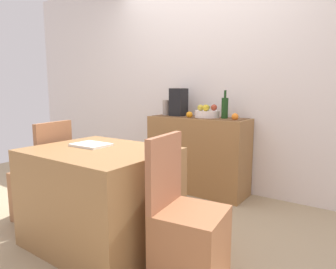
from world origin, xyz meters
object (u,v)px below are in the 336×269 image
at_px(chair_by_corner, 188,238).
at_px(sideboard_console, 198,154).
at_px(fruit_bowl, 207,114).
at_px(ceramic_vase, 166,108).
at_px(dining_table, 101,196).
at_px(open_book, 91,145).
at_px(wine_bottle, 225,108).
at_px(coffee_maker, 179,102).
at_px(chair_near_window, 44,190).

bearing_deg(chair_by_corner, sideboard_console, 117.33).
relative_size(fruit_bowl, ceramic_vase, 1.47).
height_order(fruit_bowl, dining_table, fruit_bowl).
bearing_deg(dining_table, open_book, 164.15).
xyz_separation_m(sideboard_console, ceramic_vase, (-0.45, 0.00, 0.53)).
distance_m(sideboard_console, dining_table, 1.47).
relative_size(sideboard_console, ceramic_vase, 6.13).
height_order(open_book, chair_by_corner, chair_by_corner).
bearing_deg(dining_table, wine_bottle, 77.05).
bearing_deg(coffee_maker, open_book, -85.47).
bearing_deg(dining_table, ceramic_vase, 106.33).
distance_m(ceramic_vase, chair_by_corner, 2.03).
relative_size(fruit_bowl, open_book, 0.99).
distance_m(coffee_maker, ceramic_vase, 0.19).
xyz_separation_m(open_book, chair_by_corner, (0.92, -0.04, -0.48)).
height_order(ceramic_vase, chair_by_corner, ceramic_vase).
height_order(wine_bottle, coffee_maker, coffee_maker).
distance_m(dining_table, chair_near_window, 0.78).
relative_size(wine_bottle, chair_near_window, 0.34).
distance_m(wine_bottle, coffee_maker, 0.59).
xyz_separation_m(wine_bottle, chair_by_corner, (0.44, -1.47, -0.72)).
bearing_deg(dining_table, chair_near_window, 179.77).
xyz_separation_m(ceramic_vase, chair_by_corner, (1.21, -1.47, -0.69)).
relative_size(fruit_bowl, dining_table, 0.27).
bearing_deg(open_book, chair_near_window, -178.12).
bearing_deg(ceramic_vase, wine_bottle, 0.00).
distance_m(sideboard_console, open_book, 1.47).
height_order(ceramic_vase, chair_near_window, ceramic_vase).
bearing_deg(open_book, sideboard_console, 82.47).
xyz_separation_m(sideboard_console, coffee_maker, (-0.27, 0.00, 0.60)).
distance_m(fruit_bowl, dining_table, 1.57).
relative_size(coffee_maker, chair_by_corner, 0.37).
height_order(wine_bottle, ceramic_vase, wine_bottle).
xyz_separation_m(sideboard_console, dining_table, (-0.01, -1.47, -0.06)).
bearing_deg(coffee_maker, dining_table, -80.25).
bearing_deg(sideboard_console, coffee_maker, 180.00).
relative_size(fruit_bowl, wine_bottle, 0.91).
height_order(sideboard_console, ceramic_vase, ceramic_vase).
xyz_separation_m(coffee_maker, dining_table, (0.25, -1.47, -0.66)).
distance_m(ceramic_vase, dining_table, 1.64).
bearing_deg(sideboard_console, chair_near_window, -118.29).
distance_m(sideboard_console, coffee_maker, 0.65).
relative_size(coffee_maker, chair_near_window, 0.37).
bearing_deg(open_book, dining_table, -17.26).
distance_m(wine_bottle, dining_table, 1.63).
distance_m(open_book, chair_near_window, 0.80).
bearing_deg(chair_by_corner, fruit_bowl, 113.75).
bearing_deg(dining_table, chair_by_corner, -0.16).
relative_size(ceramic_vase, open_book, 0.68).
height_order(fruit_bowl, wine_bottle, wine_bottle).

